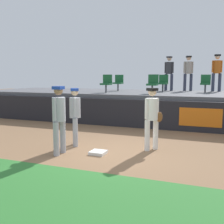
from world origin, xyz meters
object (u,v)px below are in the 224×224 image
(spectator_hooded, at_px, (217,70))
(spectator_casual, at_px, (188,71))
(seat_back_right, at_px, (205,82))
(seat_front_center, at_px, (153,83))
(first_base, at_px, (98,153))
(player_coach_visitor, at_px, (59,115))
(player_runner_visitor, at_px, (75,113))
(seat_back_left, at_px, (118,82))
(seat_front_left, at_px, (107,82))
(spectator_capped, at_px, (169,71))
(player_fielder_home, at_px, (152,115))
(seat_back_center, at_px, (163,82))

(spectator_hooded, xyz_separation_m, spectator_casual, (-1.39, 0.00, -0.02))
(seat_back_right, height_order, seat_front_center, same)
(spectator_casual, bearing_deg, seat_front_center, 45.69)
(first_base, relative_size, seat_front_center, 0.48)
(seat_front_center, distance_m, spectator_casual, 3.20)
(spectator_hooded, bearing_deg, seat_front_center, 29.16)
(player_coach_visitor, relative_size, seat_front_center, 2.13)
(spectator_hooded, bearing_deg, player_runner_visitor, 44.81)
(first_base, distance_m, seat_back_left, 7.74)
(seat_front_center, bearing_deg, seat_front_left, -180.00)
(seat_back_left, distance_m, spectator_hooded, 4.99)
(spectator_hooded, relative_size, spectator_capped, 1.03)
(player_coach_visitor, height_order, seat_front_center, seat_front_center)
(player_fielder_home, bearing_deg, seat_front_center, -132.19)
(player_runner_visitor, relative_size, spectator_capped, 0.95)
(player_coach_visitor, height_order, spectator_capped, spectator_capped)
(player_coach_visitor, height_order, spectator_casual, spectator_casual)
(player_coach_visitor, distance_m, seat_back_center, 7.76)
(seat_back_right, height_order, seat_back_center, same)
(player_coach_visitor, relative_size, seat_back_right, 2.13)
(seat_back_right, distance_m, seat_back_left, 4.37)
(spectator_hooded, bearing_deg, seat_back_left, -6.43)
(player_runner_visitor, height_order, seat_front_left, seat_front_left)
(seat_back_center, bearing_deg, spectator_hooded, 24.39)
(first_base, height_order, seat_front_center, seat_front_center)
(seat_back_left, bearing_deg, seat_back_center, -0.00)
(seat_back_right, bearing_deg, player_coach_visitor, -112.85)
(spectator_casual, bearing_deg, player_runner_visitor, 50.89)
(seat_back_center, distance_m, spectator_casual, 1.66)
(seat_back_right, bearing_deg, first_base, -107.41)
(first_base, bearing_deg, seat_front_left, 110.40)
(seat_back_right, bearing_deg, spectator_hooded, 67.51)
(player_coach_visitor, bearing_deg, spectator_casual, 165.45)
(seat_front_center, bearing_deg, spectator_capped, 85.29)
(seat_back_center, distance_m, seat_back_left, 2.37)
(seat_front_left, distance_m, spectator_capped, 3.69)
(player_coach_visitor, relative_size, spectator_hooded, 0.97)
(first_base, bearing_deg, player_fielder_home, 37.21)
(first_base, distance_m, spectator_capped, 8.50)
(first_base, distance_m, seat_front_left, 6.07)
(first_base, bearing_deg, player_coach_visitor, -158.30)
(spectator_capped, bearing_deg, seat_back_center, 95.50)
(player_runner_visitor, bearing_deg, spectator_capped, 141.62)
(seat_back_center, bearing_deg, seat_front_left, -141.97)
(seat_front_left, height_order, spectator_casual, spectator_casual)
(seat_front_center, distance_m, spectator_capped, 2.80)
(seat_front_left, bearing_deg, spectator_capped, 48.45)
(seat_back_center, relative_size, spectator_casual, 0.47)
(player_fielder_home, bearing_deg, first_base, -18.08)
(player_runner_visitor, distance_m, seat_back_right, 7.46)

